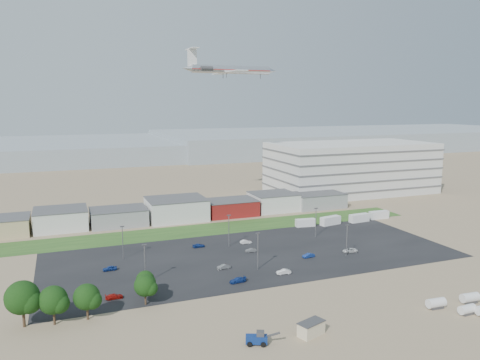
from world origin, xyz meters
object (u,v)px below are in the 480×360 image
parked_car_13 (284,272)px  parked_car_10 (114,296)px  tree_far_left (22,301)px  airliner (231,70)px  parked_car_3 (238,280)px  parked_car_11 (246,242)px  telehandler (256,338)px  parked_car_5 (110,268)px  box_trailer_a (306,223)px  parked_car_6 (199,246)px  parked_car_0 (350,250)px  portable_shed (311,328)px  parked_car_4 (224,267)px  parked_car_7 (251,250)px  storage_tank_nw (436,303)px  parked_car_1 (308,255)px

parked_car_13 → parked_car_10: bearing=-84.3°
tree_far_left → airliner: airliner is taller
parked_car_3 → parked_car_11: (14.20, 29.97, -0.02)m
telehandler → parked_car_5: 54.68m
telehandler → box_trailer_a: 87.77m
parked_car_6 → parked_car_13: (14.39, -30.53, 0.07)m
airliner → telehandler: bearing=-109.7°
parked_car_10 → box_trailer_a: bearing=-64.1°
parked_car_0 → parked_car_5: 69.97m
portable_shed → parked_car_4: bearing=76.0°
portable_shed → parked_car_3: portable_shed is taller
portable_shed → parked_car_13: bearing=53.8°
airliner → parked_car_6: size_ratio=11.75×
parked_car_3 → airliner: bearing=155.0°
box_trailer_a → parked_car_10: 83.44m
airliner → parked_car_7: airliner is taller
box_trailer_a → telehandler: bearing=-117.7°
telehandler → box_trailer_a: (50.24, 71.98, 0.03)m
airliner → parked_car_3: 118.71m
parked_car_5 → parked_car_11: (43.30, 9.63, -0.03)m
box_trailer_a → parked_car_3: box_trailer_a is taller
box_trailer_a → tree_far_left: bearing=-144.7°
airliner → parked_car_6: 94.91m
parked_car_7 → parked_car_0: bearing=75.2°
portable_shed → airliner: size_ratio=0.12×
storage_tank_nw → parked_car_1: size_ratio=1.09×
portable_shed → tree_far_left: tree_far_left is taller
telehandler → parked_car_13: 37.56m
airliner → parked_car_5: size_ratio=12.16×
airliner → parked_car_0: size_ratio=10.09×
storage_tank_nw → parked_car_1: storage_tank_nw is taller
parked_car_0 → parked_car_7: size_ratio=1.32×
portable_shed → parked_car_6: (-4.66, 62.06, -0.82)m
tree_far_left → parked_car_5: tree_far_left is taller
parked_car_4 → parked_car_6: parked_car_4 is taller
box_trailer_a → airliner: size_ratio=0.16×
parked_car_13 → parked_car_1: bearing=131.9°
parked_car_0 → parked_car_6: (-41.17, 21.38, -0.06)m
storage_tank_nw → parked_car_4: bearing=131.2°
portable_shed → parked_car_3: 30.63m
tree_far_left → portable_shed: bearing=-24.5°
airliner → parked_car_10: size_ratio=11.31×
portable_shed → parked_car_10: size_ratio=1.37×
parked_car_13 → parked_car_11: bearing=-176.3°
parked_car_10 → parked_car_7: bearing=-67.9°
storage_tank_nw → box_trailer_a: 72.03m
parked_car_1 → portable_shed: bearing=-35.2°
storage_tank_nw → telehandler: bearing=-179.6°
tree_far_left → parked_car_6: size_ratio=2.81×
box_trailer_a → tree_far_left: 103.28m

